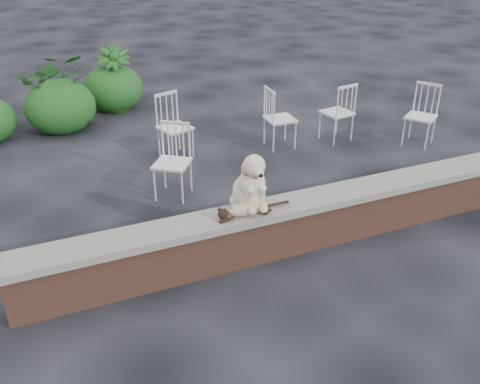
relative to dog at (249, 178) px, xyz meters
name	(u,v)px	position (x,y,z in m)	size (l,w,h in m)	color
ground	(303,245)	(0.61, -0.09, -0.90)	(60.00, 60.00, 0.00)	black
brick_wall	(304,226)	(0.61, -0.09, -0.65)	(6.00, 0.30, 0.50)	brown
capstone	(306,202)	(0.61, -0.09, -0.36)	(6.20, 0.40, 0.08)	slate
dog	(249,178)	(0.00, 0.00, 0.00)	(0.41, 0.54, 0.63)	beige
cat	(248,208)	(-0.08, -0.15, -0.24)	(0.93, 0.22, 0.16)	#C2AC8A
chair_a	(175,127)	(0.05, 2.76, -0.43)	(0.56, 0.56, 0.94)	white
chair_b	(172,162)	(-0.35, 1.57, -0.43)	(0.56, 0.56, 0.94)	white
chair_e	(280,118)	(1.64, 2.49, -0.43)	(0.56, 0.56, 0.94)	white
chair_c	(337,111)	(2.59, 2.39, -0.43)	(0.56, 0.56, 0.94)	white
chair_d	(421,116)	(3.68, 1.71, -0.43)	(0.56, 0.56, 0.94)	white
potted_plant_a	(56,89)	(-1.38, 4.83, -0.27)	(1.13, 0.98, 1.26)	#134517
potted_plant_b	(114,79)	(-0.34, 5.19, -0.31)	(0.65, 0.65, 1.17)	#134517
shrubbery	(65,103)	(-1.27, 4.80, -0.51)	(3.18, 1.78, 0.91)	#134517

